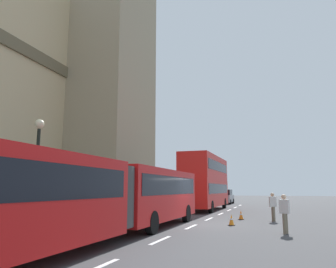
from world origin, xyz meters
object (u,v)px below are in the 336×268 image
traffic_cone_west (231,220)px  traffic_cone_middle (241,215)px  double_decker_bus (206,180)px  sedan_lead (225,197)px  articulated_bus (103,194)px  street_lamp (37,165)px  pedestrian_by_kerb (273,206)px  pedestrian_near_cones (285,212)px

traffic_cone_west → traffic_cone_middle: bearing=-2.1°
double_decker_bus → sedan_lead: bearing=1.1°
double_decker_bus → articulated_bus: bearing=-180.0°
traffic_cone_middle → street_lamp: (-8.92, 8.51, 2.77)m
traffic_cone_middle → pedestrian_by_kerb: bearing=-103.6°
articulated_bus → street_lamp: size_ratio=3.58×
double_decker_bus → pedestrian_near_cones: (-14.35, -6.55, -1.80)m
traffic_cone_west → pedestrian_by_kerb: (3.06, -2.11, 0.63)m
traffic_cone_middle → street_lamp: size_ratio=0.11×
double_decker_bus → pedestrian_by_kerb: 10.76m
articulated_bus → traffic_cone_middle: articulated_bus is taller
double_decker_bus → traffic_cone_west: 12.67m
articulated_bus → traffic_cone_west: (6.88, -3.87, -1.46)m
sedan_lead → traffic_cone_west: (-24.92, -4.13, -0.63)m
traffic_cone_west → pedestrian_near_cones: pedestrian_near_cones is taller
traffic_cone_west → pedestrian_by_kerb: pedestrian_by_kerb is taller
traffic_cone_middle → pedestrian_by_kerb: pedestrian_by_kerb is taller
articulated_bus → double_decker_bus: bearing=0.0°
street_lamp → pedestrian_near_cones: 11.61m
articulated_bus → pedestrian_by_kerb: bearing=-31.1°
articulated_bus → pedestrian_near_cones: size_ratio=11.15×
traffic_cone_west → pedestrian_near_cones: size_ratio=0.34×
articulated_bus → traffic_cone_middle: (10.43, -4.01, -1.46)m
articulated_bus → street_lamp: (1.51, 4.51, 1.31)m
double_decker_bus → traffic_cone_west: double_decker_bus is taller
street_lamp → traffic_cone_middle: bearing=-43.7°
pedestrian_by_kerb → sedan_lead: bearing=15.9°
traffic_cone_west → traffic_cone_middle: size_ratio=1.00×
traffic_cone_west → street_lamp: street_lamp is taller
pedestrian_near_cones → sedan_lead: bearing=13.9°
articulated_bus → double_decker_bus: (18.70, 0.00, 0.96)m
sedan_lead → traffic_cone_west: 25.27m
traffic_cone_middle → pedestrian_near_cones: pedestrian_near_cones is taller
sedan_lead → pedestrian_near_cones: bearing=-166.1°
articulated_bus → double_decker_bus: size_ratio=1.77×
traffic_cone_west → pedestrian_near_cones: 3.74m
pedestrian_near_cones → pedestrian_by_kerb: size_ratio=1.00×
sedan_lead → traffic_cone_middle: sedan_lead is taller
street_lamp → traffic_cone_west: bearing=-57.3°
pedestrian_near_cones → pedestrian_by_kerb: 5.62m
traffic_cone_middle → pedestrian_near_cones: size_ratio=0.34×
pedestrian_near_cones → articulated_bus: bearing=123.6°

